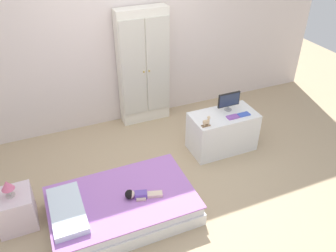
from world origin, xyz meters
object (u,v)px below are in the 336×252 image
object	(u,v)px
nightstand	(16,210)
table_lamp	(7,186)
doll	(137,194)
rocking_horse_toy	(207,121)
wardrobe	(144,68)
bed	(123,206)
tv_stand	(222,132)
tv_monitor	(229,100)
book_blue	(244,114)
book_purple	(233,117)

from	to	relation	value
nightstand	table_lamp	xyz separation A→B (m)	(0.00, 0.00, 0.33)
doll	rocking_horse_toy	world-z (taller)	rocking_horse_toy
nightstand	wardrobe	size ratio (longest dim) A/B	0.24
table_lamp	wardrobe	size ratio (longest dim) A/B	0.11
bed	table_lamp	distance (m)	1.16
tv_stand	tv_monitor	bearing A→B (deg)	37.18
wardrobe	book_blue	distance (m)	1.56
bed	book_purple	xyz separation A→B (m)	(1.64, 0.53, 0.41)
tv_stand	wardrobe	bearing A→B (deg)	121.96
doll	wardrobe	bearing A→B (deg)	67.90
nightstand	book_blue	distance (m)	2.87
bed	rocking_horse_toy	size ratio (longest dim) A/B	11.31
book_blue	bed	bearing A→B (deg)	-163.71
bed	nightstand	bearing A→B (deg)	163.71
tv_monitor	tv_stand	bearing A→B (deg)	-142.82
bed	doll	xyz separation A→B (m)	(0.14, -0.06, 0.17)
table_lamp	book_purple	bearing A→B (deg)	4.76
doll	rocking_horse_toy	bearing A→B (deg)	26.66
rocking_horse_toy	book_purple	xyz separation A→B (m)	(0.40, 0.04, -0.06)
bed	nightstand	world-z (taller)	nightstand
wardrobe	rocking_horse_toy	size ratio (longest dim) A/B	12.61
bed	tv_monitor	world-z (taller)	tv_monitor
rocking_horse_toy	wardrobe	bearing A→B (deg)	106.02
tv_stand	book_blue	xyz separation A→B (m)	(0.23, -0.10, 0.27)
nightstand	table_lamp	distance (m)	0.33
tv_monitor	nightstand	bearing A→B (deg)	-171.48
book_blue	tv_stand	bearing A→B (deg)	155.54
book_purple	table_lamp	bearing A→B (deg)	-175.24
tv_stand	doll	bearing A→B (deg)	-154.04
nightstand	rocking_horse_toy	size ratio (longest dim) A/B	2.99
rocking_horse_toy	book_purple	distance (m)	0.40
wardrobe	book_purple	xyz separation A→B (m)	(0.76, -1.22, -0.30)
table_lamp	tv_stand	distance (m)	2.65
nightstand	rocking_horse_toy	bearing A→B (deg)	4.57
table_lamp	book_blue	size ratio (longest dim) A/B	1.23
doll	wardrobe	size ratio (longest dim) A/B	0.23
rocking_horse_toy	tv_stand	bearing A→B (deg)	23.59
doll	rocking_horse_toy	distance (m)	1.26
wardrobe	rocking_horse_toy	bearing A→B (deg)	-73.98
book_purple	book_blue	bearing A→B (deg)	0.00
doll	book_blue	distance (m)	1.78
table_lamp	tv_monitor	bearing A→B (deg)	8.52
rocking_horse_toy	nightstand	bearing A→B (deg)	-175.43
tv_stand	tv_monitor	size ratio (longest dim) A/B	2.79
bed	wardrobe	size ratio (longest dim) A/B	0.90
table_lamp	doll	bearing A→B (deg)	-17.26
nightstand	doll	bearing A→B (deg)	-17.26
tv_stand	table_lamp	bearing A→B (deg)	-172.85
rocking_horse_toy	doll	bearing A→B (deg)	-153.34
book_purple	tv_stand	bearing A→B (deg)	121.65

